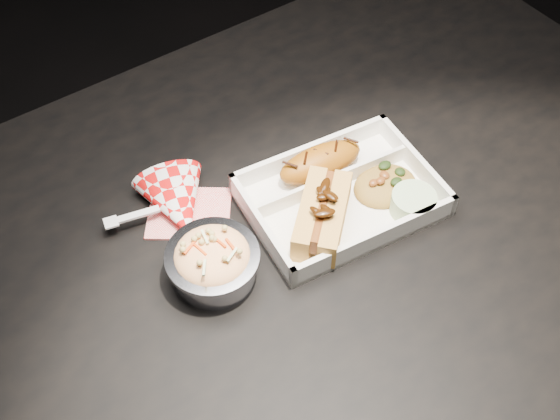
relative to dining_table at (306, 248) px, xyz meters
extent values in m
cube|color=black|center=(0.00, 0.00, 0.08)|extent=(1.20, 0.80, 0.03)
cylinder|color=black|center=(0.55, 0.35, -0.30)|extent=(0.05, 0.05, 0.72)
cube|color=silver|center=(0.04, -0.02, 0.09)|extent=(0.27, 0.21, 0.01)
cube|color=silver|center=(0.05, 0.07, 0.11)|extent=(0.25, 0.04, 0.04)
cube|color=silver|center=(0.03, -0.10, 0.11)|extent=(0.25, 0.04, 0.04)
cube|color=silver|center=(-0.08, 0.00, 0.11)|extent=(0.03, 0.18, 0.04)
cube|color=silver|center=(0.16, -0.03, 0.11)|extent=(0.03, 0.18, 0.04)
cube|color=silver|center=(0.04, 0.01, 0.11)|extent=(0.23, 0.03, 0.03)
ellipsoid|color=#9D560F|center=(0.05, 0.04, 0.12)|extent=(0.13, 0.07, 0.04)
cube|color=gold|center=(0.01, -0.05, 0.12)|extent=(0.11, 0.11, 0.04)
cube|color=gold|center=(-0.02, -0.02, 0.12)|extent=(0.11, 0.11, 0.04)
cylinder|color=brown|center=(-0.01, -0.04, 0.13)|extent=(0.11, 0.10, 0.03)
ellipsoid|color=#A4792F|center=(0.10, -0.04, 0.11)|extent=(0.10, 0.09, 0.03)
cylinder|color=#B1CE9C|center=(0.11, -0.09, 0.11)|extent=(0.06, 0.06, 0.03)
cylinder|color=silver|center=(-0.16, -0.02, 0.11)|extent=(0.10, 0.10, 0.04)
cylinder|color=silver|center=(-0.16, -0.02, 0.13)|extent=(0.12, 0.12, 0.01)
ellipsoid|color=beige|center=(-0.16, -0.02, 0.13)|extent=(0.09, 0.09, 0.04)
cube|color=red|center=(-0.14, 0.09, 0.09)|extent=(0.14, 0.14, 0.00)
cone|color=red|center=(-0.15, 0.10, 0.11)|extent=(0.12, 0.13, 0.10)
cube|color=white|center=(-0.20, 0.11, 0.11)|extent=(0.06, 0.02, 0.00)
cube|color=white|center=(-0.23, 0.12, 0.11)|extent=(0.02, 0.02, 0.00)
camera|label=1|loc=(-0.37, -0.47, 0.83)|focal=45.00mm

